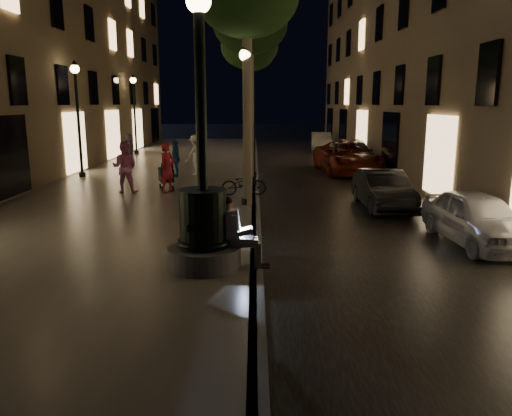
{
  "coord_description": "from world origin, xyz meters",
  "views": [
    {
      "loc": [
        -0.03,
        -7.14,
        3.26
      ],
      "look_at": [
        -0.01,
        3.0,
        1.14
      ],
      "focal_mm": 35.0,
      "sensor_mm": 36.0,
      "label": 1
    }
  ],
  "objects_px": {
    "tree_third": "(249,47)",
    "pedestrian_red": "(167,168)",
    "lamp_left_b": "(77,104)",
    "pedestrian_white": "(196,155)",
    "car_fifth": "(321,142)",
    "pedestrian_dark": "(129,149)",
    "pedestrian_pink": "(125,167)",
    "bicycle": "(244,184)",
    "car_front": "(477,218)",
    "seated_man_laptop": "(236,230)",
    "car_rear": "(353,154)",
    "stroller": "(166,175)",
    "tree_far": "(252,53)",
    "lamp_curb_a": "(246,105)",
    "tree_second": "(250,26)",
    "lamp_curb_b": "(249,104)",
    "car_second": "(383,190)",
    "lamp_curb_d": "(251,104)",
    "pedestrian_blue": "(176,158)",
    "fountain_lamppost": "(203,215)",
    "lamp_left_c": "(134,104)",
    "lamp_curb_c": "(250,104)",
    "car_third": "(348,158)"
  },
  "relations": [
    {
      "from": "tree_third",
      "to": "tree_far",
      "type": "xyz_separation_m",
      "value": [
        0.08,
        6.0,
        0.29
      ]
    },
    {
      "from": "tree_third",
      "to": "pedestrian_red",
      "type": "xyz_separation_m",
      "value": [
        -2.78,
        -9.83,
        -5.07
      ]
    },
    {
      "from": "car_fifth",
      "to": "lamp_curb_b",
      "type": "bearing_deg",
      "value": -107.23
    },
    {
      "from": "lamp_left_c",
      "to": "pedestrian_dark",
      "type": "xyz_separation_m",
      "value": [
        0.95,
        -5.55,
        -2.26
      ]
    },
    {
      "from": "lamp_curb_a",
      "to": "car_fifth",
      "type": "bearing_deg",
      "value": 76.16
    },
    {
      "from": "bicycle",
      "to": "pedestrian_pink",
      "type": "bearing_deg",
      "value": 78.33
    },
    {
      "from": "lamp_curb_b",
      "to": "car_rear",
      "type": "relative_size",
      "value": 1.04
    },
    {
      "from": "lamp_curb_a",
      "to": "car_front",
      "type": "xyz_separation_m",
      "value": [
        5.5,
        -3.74,
        -2.61
      ]
    },
    {
      "from": "car_front",
      "to": "stroller",
      "type": "bearing_deg",
      "value": 139.23
    },
    {
      "from": "tree_far",
      "to": "car_fifth",
      "type": "distance_m",
      "value": 7.83
    },
    {
      "from": "lamp_curb_a",
      "to": "lamp_left_c",
      "type": "relative_size",
      "value": 1.0
    },
    {
      "from": "car_fifth",
      "to": "pedestrian_dark",
      "type": "distance_m",
      "value": 14.68
    },
    {
      "from": "car_fifth",
      "to": "pedestrian_pink",
      "type": "xyz_separation_m",
      "value": [
        -9.18,
        -17.99,
        0.46
      ]
    },
    {
      "from": "lamp_curb_d",
      "to": "pedestrian_blue",
      "type": "bearing_deg",
      "value": -99.67
    },
    {
      "from": "pedestrian_red",
      "to": "bicycle",
      "type": "bearing_deg",
      "value": -68.44
    },
    {
      "from": "lamp_left_c",
      "to": "lamp_curb_c",
      "type": "bearing_deg",
      "value": 0.0
    },
    {
      "from": "lamp_left_b",
      "to": "pedestrian_white",
      "type": "relative_size",
      "value": 2.74
    },
    {
      "from": "pedestrian_blue",
      "to": "lamp_curb_a",
      "type": "bearing_deg",
      "value": 17.95
    },
    {
      "from": "pedestrian_pink",
      "to": "bicycle",
      "type": "distance_m",
      "value": 4.2
    },
    {
      "from": "tree_far",
      "to": "pedestrian_red",
      "type": "relative_size",
      "value": 4.3
    },
    {
      "from": "lamp_curb_b",
      "to": "pedestrian_red",
      "type": "bearing_deg",
      "value": -115.54
    },
    {
      "from": "lamp_left_c",
      "to": "car_second",
      "type": "height_order",
      "value": "lamp_left_c"
    },
    {
      "from": "fountain_lamppost",
      "to": "lamp_curb_b",
      "type": "relative_size",
      "value": 1.08
    },
    {
      "from": "lamp_left_b",
      "to": "pedestrian_white",
      "type": "bearing_deg",
      "value": 6.84
    },
    {
      "from": "pedestrian_pink",
      "to": "pedestrian_red",
      "type": "bearing_deg",
      "value": -173.39
    },
    {
      "from": "fountain_lamppost",
      "to": "lamp_curb_d",
      "type": "height_order",
      "value": "fountain_lamppost"
    },
    {
      "from": "tree_third",
      "to": "stroller",
      "type": "xyz_separation_m",
      "value": [
        -2.91,
        -9.41,
        -5.38
      ]
    },
    {
      "from": "pedestrian_dark",
      "to": "car_second",
      "type": "bearing_deg",
      "value": -157.16
    },
    {
      "from": "fountain_lamppost",
      "to": "tree_second",
      "type": "relative_size",
      "value": 0.7
    },
    {
      "from": "lamp_left_c",
      "to": "pedestrian_white",
      "type": "xyz_separation_m",
      "value": [
        4.83,
        -9.42,
        -2.16
      ]
    },
    {
      "from": "car_second",
      "to": "pedestrian_blue",
      "type": "relative_size",
      "value": 2.29
    },
    {
      "from": "car_front",
      "to": "car_fifth",
      "type": "distance_m",
      "value": 23.81
    },
    {
      "from": "lamp_left_c",
      "to": "car_rear",
      "type": "height_order",
      "value": "lamp_left_c"
    },
    {
      "from": "tree_second",
      "to": "lamp_curb_b",
      "type": "distance_m",
      "value": 3.69
    },
    {
      "from": "car_front",
      "to": "pedestrian_white",
      "type": "relative_size",
      "value": 2.1
    },
    {
      "from": "car_second",
      "to": "pedestrian_dark",
      "type": "relative_size",
      "value": 2.38
    },
    {
      "from": "tree_far",
      "to": "lamp_curb_a",
      "type": "xyz_separation_m",
      "value": [
        -0.08,
        -18.0,
        -3.2
      ]
    },
    {
      "from": "car_front",
      "to": "car_fifth",
      "type": "xyz_separation_m",
      "value": [
        -0.56,
        23.8,
        0.02
      ]
    },
    {
      "from": "seated_man_laptop",
      "to": "pedestrian_red",
      "type": "xyz_separation_m",
      "value": [
        -2.7,
        8.17,
        0.15
      ]
    },
    {
      "from": "stroller",
      "to": "lamp_left_c",
      "type": "bearing_deg",
      "value": 89.69
    },
    {
      "from": "fountain_lamppost",
      "to": "car_front",
      "type": "bearing_deg",
      "value": 20.03
    },
    {
      "from": "seated_man_laptop",
      "to": "car_rear",
      "type": "bearing_deg",
      "value": 71.98
    },
    {
      "from": "bicycle",
      "to": "car_front",
      "type": "bearing_deg",
      "value": -138.42
    },
    {
      "from": "fountain_lamppost",
      "to": "car_third",
      "type": "bearing_deg",
      "value": 69.64
    },
    {
      "from": "car_rear",
      "to": "pedestrian_blue",
      "type": "height_order",
      "value": "pedestrian_blue"
    },
    {
      "from": "pedestrian_white",
      "to": "pedestrian_dark",
      "type": "height_order",
      "value": "pedestrian_white"
    },
    {
      "from": "tree_third",
      "to": "car_fifth",
      "type": "distance_m",
      "value": 10.94
    },
    {
      "from": "tree_second",
      "to": "pedestrian_blue",
      "type": "distance_m",
      "value": 6.2
    },
    {
      "from": "tree_third",
      "to": "pedestrian_pink",
      "type": "xyz_separation_m",
      "value": [
        -4.24,
        -9.92,
        -5.03
      ]
    },
    {
      "from": "lamp_curb_d",
      "to": "bicycle",
      "type": "distance_m",
      "value": 22.57
    }
  ]
}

